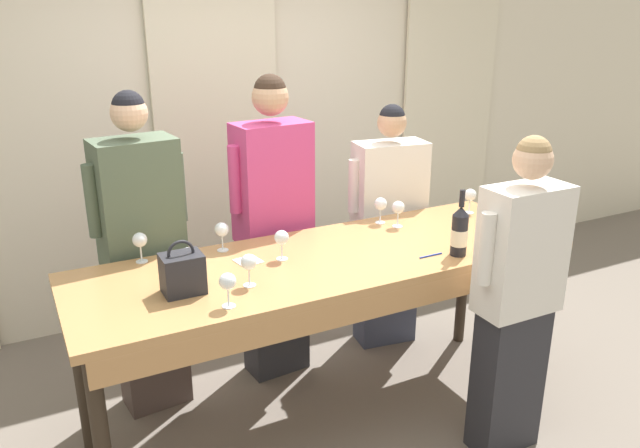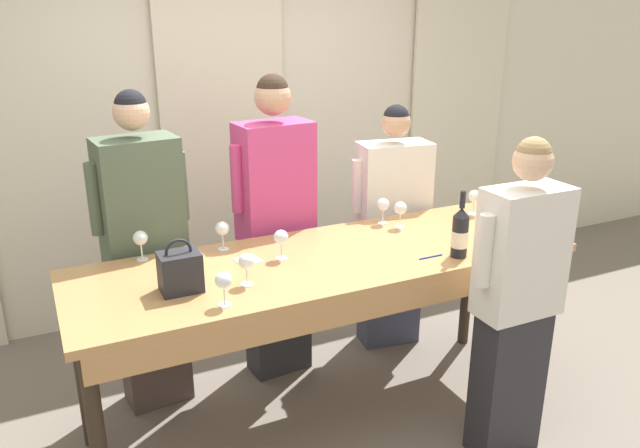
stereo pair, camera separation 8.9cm
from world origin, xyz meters
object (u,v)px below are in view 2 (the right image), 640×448
wine_bottle (460,233)px  guest_pink_top (276,228)px  wine_glass_center_right (246,262)px  guest_cream_sweater (392,229)px  wine_glass_front_mid (400,209)px  wine_glass_center_left (140,239)px  tasting_bar (330,277)px  wine_glass_back_left (224,281)px  wine_glass_front_right (474,197)px  wine_glass_back_mid (222,229)px  wine_glass_center_mid (383,205)px  wine_glass_back_right (281,238)px  wine_glass_front_left (187,255)px  guest_olive_jacket (146,255)px  host_pouring (517,302)px  handbag (180,271)px

wine_bottle → guest_pink_top: bearing=126.1°
wine_glass_center_right → guest_cream_sweater: 1.49m
wine_glass_front_mid → wine_glass_center_left: bearing=174.1°
wine_glass_center_right → guest_pink_top: bearing=59.5°
tasting_bar → wine_glass_back_left: size_ratio=16.72×
wine_glass_front_right → wine_glass_back_mid: 1.57m
wine_glass_front_mid → wine_glass_center_left: (-1.44, 0.15, 0.00)m
wine_glass_back_mid → guest_pink_top: (0.41, 0.28, -0.15)m
wine_glass_center_mid → wine_glass_back_left: same height
wine_glass_back_mid → wine_glass_center_right: bearing=-94.0°
wine_glass_center_left → wine_glass_center_right: 0.64m
wine_glass_back_right → wine_glass_front_left: bearing=-178.4°
guest_pink_top → guest_cream_sweater: (0.81, 0.00, -0.13)m
guest_olive_jacket → guest_cream_sweater: 1.58m
guest_olive_jacket → guest_pink_top: size_ratio=0.98×
wine_glass_front_right → wine_glass_front_left: bearing=-174.9°
wine_glass_center_left → wine_glass_center_right: same height
wine_glass_center_mid → tasting_bar: bearing=-146.2°
wine_glass_front_mid → wine_glass_center_left: same height
wine_glass_back_mid → guest_olive_jacket: 0.49m
tasting_bar → host_pouring: (0.72, -0.59, -0.04)m
wine_bottle → wine_glass_back_right: size_ratio=2.25×
wine_glass_front_right → wine_glass_center_left: size_ratio=1.00×
wine_glass_center_left → wine_glass_front_left: bearing=-62.7°
wine_glass_center_left → guest_cream_sweater: 1.68m
wine_glass_center_right → guest_cream_sweater: (1.26, 0.75, -0.28)m
guest_pink_top → host_pouring: bearing=-58.1°
wine_bottle → guest_olive_jacket: guest_olive_jacket is taller
handbag → wine_glass_front_right: (1.88, 0.30, 0.02)m
guest_pink_top → host_pouring: 1.44m
wine_glass_front_mid → host_pouring: host_pouring is taller
wine_glass_front_mid → wine_glass_back_right: 0.81m
wine_glass_center_right → wine_glass_back_mid: bearing=86.0°
host_pouring → wine_glass_center_mid: bearing=101.9°
wine_glass_back_right → guest_olive_jacket: (-0.59, 0.53, -0.18)m
wine_glass_front_mid → guest_pink_top: size_ratio=0.08×
wine_glass_back_left → wine_glass_back_mid: bearing=73.3°
wine_glass_center_left → wine_glass_front_mid: bearing=-5.9°
wine_glass_center_left → guest_pink_top: 0.87m
wine_glass_back_right → wine_glass_center_left: bearing=155.5°
tasting_bar → wine_glass_back_right: 0.33m
guest_cream_sweater → guest_olive_jacket: bearing=-180.0°
tasting_bar → wine_glass_center_mid: bearing=33.8°
tasting_bar → handbag: 0.80m
wine_glass_back_left → host_pouring: bearing=-13.0°
wine_bottle → wine_glass_center_left: size_ratio=2.25×
handbag → wine_glass_back_left: bearing=-59.8°
wine_glass_center_mid → host_pouring: bearing=-78.1°
wine_glass_back_right → wine_bottle: bearing=-23.5°
wine_glass_front_right → guest_olive_jacket: (-1.92, 0.38, -0.18)m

